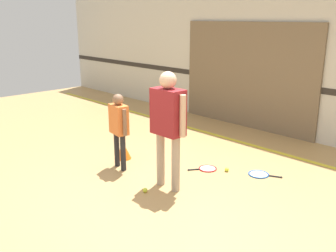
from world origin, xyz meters
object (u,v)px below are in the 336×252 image
racket_second_spare (260,174)px  tennis_ball_near_instructor (145,190)px  person_student_left (119,123)px  tennis_ball_by_spare_racket (227,170)px  training_cone (123,150)px  person_instructor (168,118)px  racket_spare_on_floor (207,169)px

racket_second_spare → tennis_ball_near_instructor: bearing=-140.2°
person_student_left → tennis_ball_by_spare_racket: person_student_left is taller
racket_second_spare → training_cone: size_ratio=1.80×
tennis_ball_near_instructor → training_cone: (-1.25, 0.58, 0.11)m
tennis_ball_near_instructor → tennis_ball_by_spare_racket: (0.33, 1.40, 0.00)m
person_instructor → training_cone: 1.62m
person_student_left → racket_second_spare: bearing=48.8°
person_student_left → tennis_ball_near_instructor: person_student_left is taller
tennis_ball_near_instructor → tennis_ball_by_spare_racket: bearing=76.6°
tennis_ball_near_instructor → training_cone: 1.38m
tennis_ball_near_instructor → tennis_ball_by_spare_racket: 1.44m
racket_second_spare → training_cone: bearing=-177.0°
person_instructor → tennis_ball_by_spare_racket: (0.24, 1.06, -0.99)m
person_student_left → training_cone: person_student_left is taller
racket_spare_on_floor → racket_second_spare: size_ratio=0.91×
racket_second_spare → person_instructor: bearing=-142.4°
racket_spare_on_floor → person_instructor: bearing=35.5°
tennis_ball_by_spare_racket → training_cone: training_cone is taller
person_instructor → racket_second_spare: person_instructor is taller
person_instructor → tennis_ball_by_spare_racket: bearing=76.6°
racket_spare_on_floor → tennis_ball_near_instructor: tennis_ball_near_instructor is taller
person_student_left → training_cone: bearing=145.9°
person_student_left → tennis_ball_by_spare_racket: bearing=51.1°
person_student_left → racket_second_spare: size_ratio=2.28×
racket_spare_on_floor → person_student_left: bearing=-13.3°
person_instructor → tennis_ball_near_instructor: size_ratio=25.13×
person_instructor → training_cone: size_ratio=5.62×
racket_spare_on_floor → tennis_ball_by_spare_racket: (0.28, 0.16, 0.02)m
tennis_ball_near_instructor → person_instructor: bearing=74.4°
person_student_left → racket_spare_on_floor: size_ratio=2.51×
person_instructor → person_student_left: (-1.04, -0.06, -0.27)m
person_student_left → tennis_ball_by_spare_racket: 1.85m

